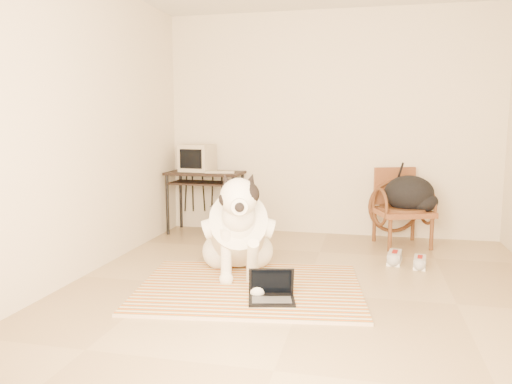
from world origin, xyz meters
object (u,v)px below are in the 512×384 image
(crt_monitor, at_px, (197,158))
(rattan_chair, at_px, (401,207))
(dog, at_px, (238,232))
(computer_desk, at_px, (205,181))
(pc_tower, at_px, (223,219))
(backpack, at_px, (411,195))
(laptop, at_px, (272,293))

(crt_monitor, bearing_deg, rattan_chair, -3.41)
(dog, distance_m, computer_desk, 1.84)
(dog, relative_size, computer_desk, 1.38)
(pc_tower, bearing_deg, dog, -69.02)
(crt_monitor, height_order, backpack, crt_monitor)
(laptop, height_order, backpack, backpack)
(dog, distance_m, laptop, 0.81)
(backpack, bearing_deg, computer_desk, 176.60)
(rattan_chair, bearing_deg, laptop, -116.55)
(backpack, bearing_deg, rattan_chair, 152.34)
(computer_desk, distance_m, crt_monitor, 0.30)
(computer_desk, bearing_deg, rattan_chair, -2.23)
(laptop, xyz_separation_m, rattan_chair, (1.07, 2.14, 0.35))
(computer_desk, xyz_separation_m, pc_tower, (0.24, -0.02, -0.47))
(computer_desk, height_order, pc_tower, computer_desk)
(dog, distance_m, rattan_chair, 2.13)
(computer_desk, height_order, crt_monitor, crt_monitor)
(laptop, distance_m, crt_monitor, 2.81)
(dog, height_order, laptop, dog)
(crt_monitor, relative_size, pc_tower, 0.97)
(crt_monitor, height_order, pc_tower, crt_monitor)
(crt_monitor, relative_size, backpack, 0.71)
(computer_desk, relative_size, rattan_chair, 1.08)
(crt_monitor, xyz_separation_m, backpack, (2.56, -0.20, -0.35))
(backpack, bearing_deg, crt_monitor, 175.52)
(pc_tower, height_order, backpack, backpack)
(laptop, xyz_separation_m, backpack, (1.17, 2.08, 0.50))
(laptop, distance_m, pc_tower, 2.44)
(backpack, bearing_deg, pc_tower, 176.74)
(dog, bearing_deg, rattan_chair, 45.63)
(dog, bearing_deg, pc_tower, 110.98)
(laptop, xyz_separation_m, computer_desk, (-1.27, 2.23, 0.58))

